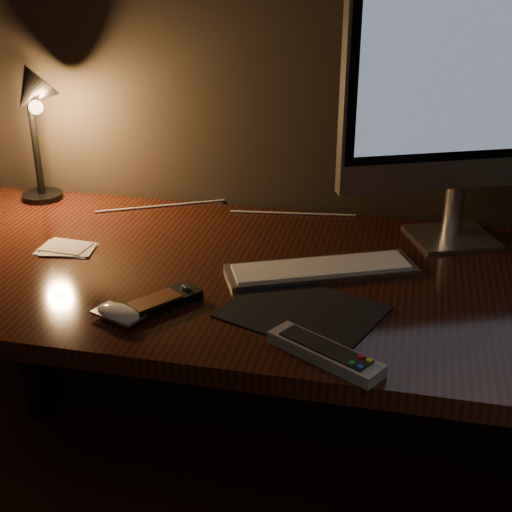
% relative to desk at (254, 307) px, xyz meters
% --- Properties ---
extents(desk, '(1.60, 0.75, 0.75)m').
position_rel_desk_xyz_m(desk, '(0.00, 0.00, 0.00)').
color(desk, black).
rests_on(desk, ground).
extents(monitor, '(0.54, 0.26, 0.60)m').
position_rel_desk_xyz_m(monitor, '(0.43, 0.19, 0.48)').
color(monitor, silver).
rests_on(monitor, desk).
extents(keyboard, '(0.41, 0.27, 0.01)m').
position_rel_desk_xyz_m(keyboard, '(0.16, -0.05, 0.14)').
color(keyboard, silver).
rests_on(keyboard, desk).
extents(mousepad, '(0.33, 0.30, 0.00)m').
position_rel_desk_xyz_m(mousepad, '(0.15, -0.23, 0.13)').
color(mousepad, black).
rests_on(mousepad, desk).
extents(mouse, '(0.11, 0.08, 0.02)m').
position_rel_desk_xyz_m(mouse, '(-0.18, -0.33, 0.14)').
color(mouse, white).
rests_on(mouse, desk).
extents(media_remote, '(0.14, 0.16, 0.03)m').
position_rel_desk_xyz_m(media_remote, '(-0.12, -0.26, 0.14)').
color(media_remote, black).
rests_on(media_remote, desk).
extents(tv_remote, '(0.21, 0.15, 0.03)m').
position_rel_desk_xyz_m(tv_remote, '(0.21, -0.38, 0.14)').
color(tv_remote, gray).
rests_on(tv_remote, desk).
extents(papers, '(0.13, 0.09, 0.01)m').
position_rel_desk_xyz_m(papers, '(-0.42, -0.06, 0.13)').
color(papers, white).
rests_on(papers, desk).
extents(desk_lamp, '(0.19, 0.19, 0.36)m').
position_rel_desk_xyz_m(desk_lamp, '(-0.62, 0.20, 0.37)').
color(desk_lamp, black).
rests_on(desk_lamp, desk).
extents(cable, '(0.64, 0.18, 0.01)m').
position_rel_desk_xyz_m(cable, '(-0.13, 0.25, 0.13)').
color(cable, white).
rests_on(cable, desk).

